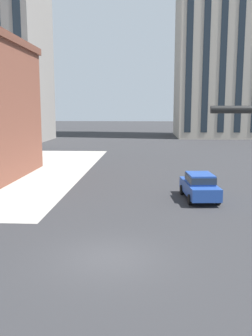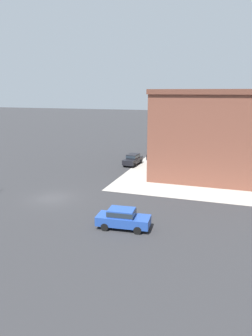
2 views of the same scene
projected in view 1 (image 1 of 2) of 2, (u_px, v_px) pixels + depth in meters
name	position (u px, v px, depth m)	size (l,w,h in m)	color
ground_plane	(109.00, 258.00, 14.21)	(320.00, 320.00, 0.00)	#2D2D30
car_main_northbound_far	(199.00, 185.00, 23.20)	(2.16, 4.53, 1.68)	#23479E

